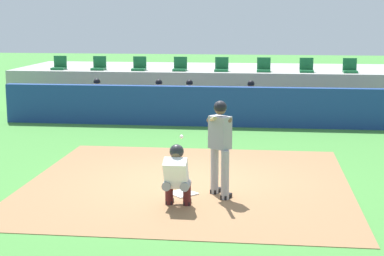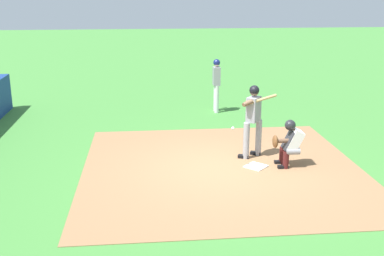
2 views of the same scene
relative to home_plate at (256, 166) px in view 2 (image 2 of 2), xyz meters
name	(u,v)px [view 2 (image 2 of 2)]	position (x,y,z in m)	size (l,w,h in m)	color
ground_plane	(222,168)	(0.00, 0.80, -0.02)	(80.00, 80.00, 0.00)	#428438
dirt_infield	(222,168)	(0.00, 0.80, -0.02)	(6.40, 6.40, 0.01)	#936B47
home_plate	(256,166)	(0.00, 0.00, 0.00)	(0.44, 0.44, 0.02)	white
batter_at_plate	(253,117)	(0.69, -0.05, 1.01)	(0.52, 0.91, 1.80)	#99999E
catcher_crouched	(289,141)	(0.00, -0.75, 0.59)	(0.49, 1.71, 1.13)	gray
on_deck_batter	(216,82)	(5.26, 0.16, 1.00)	(0.58, 0.23, 1.79)	silver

